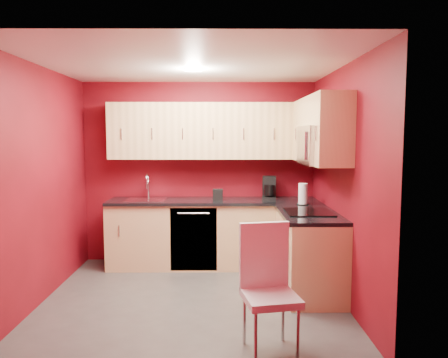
{
  "coord_description": "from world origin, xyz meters",
  "views": [
    {
      "loc": [
        0.3,
        -4.6,
        1.76
      ],
      "look_at": [
        0.34,
        0.55,
        1.25
      ],
      "focal_mm": 35.0,
      "sensor_mm": 36.0,
      "label": 1
    }
  ],
  "objects_px": {
    "sink": "(146,197)",
    "dining_chair": "(270,291)",
    "napkin_holder": "(218,195)",
    "microwave": "(320,145)",
    "coffee_maker": "(269,188)",
    "paper_towel": "(303,194)"
  },
  "relations": [
    {
      "from": "microwave",
      "to": "coffee_maker",
      "type": "distance_m",
      "value": 1.3
    },
    {
      "from": "napkin_holder",
      "to": "paper_towel",
      "type": "relative_size",
      "value": 0.55
    },
    {
      "from": "dining_chair",
      "to": "coffee_maker",
      "type": "bearing_deg",
      "value": 73.5
    },
    {
      "from": "paper_towel",
      "to": "dining_chair",
      "type": "height_order",
      "value": "paper_towel"
    },
    {
      "from": "sink",
      "to": "paper_towel",
      "type": "xyz_separation_m",
      "value": [
        2.02,
        -0.44,
        0.1
      ]
    },
    {
      "from": "microwave",
      "to": "paper_towel",
      "type": "xyz_separation_m",
      "value": [
        -0.07,
        0.56,
        -0.62
      ]
    },
    {
      "from": "sink",
      "to": "dining_chair",
      "type": "xyz_separation_m",
      "value": [
        1.4,
        -2.4,
        -0.42
      ]
    },
    {
      "from": "napkin_holder",
      "to": "dining_chair",
      "type": "xyz_separation_m",
      "value": [
        0.44,
        -2.35,
        -0.46
      ]
    },
    {
      "from": "microwave",
      "to": "sink",
      "type": "xyz_separation_m",
      "value": [
        -2.09,
        1.0,
        -0.72
      ]
    },
    {
      "from": "microwave",
      "to": "napkin_holder",
      "type": "relative_size",
      "value": 5.25
    },
    {
      "from": "microwave",
      "to": "napkin_holder",
      "type": "distance_m",
      "value": 1.63
    },
    {
      "from": "napkin_holder",
      "to": "paper_towel",
      "type": "distance_m",
      "value": 1.13
    },
    {
      "from": "coffee_maker",
      "to": "microwave",
      "type": "bearing_deg",
      "value": -61.39
    },
    {
      "from": "coffee_maker",
      "to": "paper_towel",
      "type": "distance_m",
      "value": 0.63
    },
    {
      "from": "paper_towel",
      "to": "dining_chair",
      "type": "distance_m",
      "value": 2.12
    },
    {
      "from": "microwave",
      "to": "napkin_holder",
      "type": "xyz_separation_m",
      "value": [
        -1.13,
        0.95,
        -0.68
      ]
    },
    {
      "from": "microwave",
      "to": "napkin_holder",
      "type": "height_order",
      "value": "microwave"
    },
    {
      "from": "coffee_maker",
      "to": "sink",
      "type": "bearing_deg",
      "value": -171.33
    },
    {
      "from": "sink",
      "to": "napkin_holder",
      "type": "distance_m",
      "value": 0.96
    },
    {
      "from": "sink",
      "to": "paper_towel",
      "type": "height_order",
      "value": "sink"
    },
    {
      "from": "sink",
      "to": "dining_chair",
      "type": "distance_m",
      "value": 2.81
    },
    {
      "from": "sink",
      "to": "coffee_maker",
      "type": "height_order",
      "value": "sink"
    }
  ]
}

